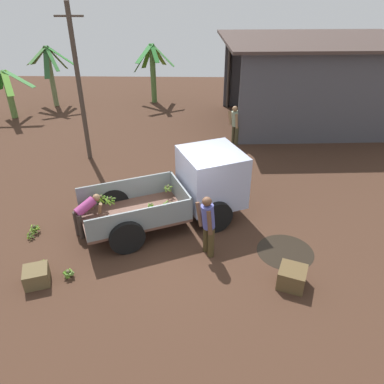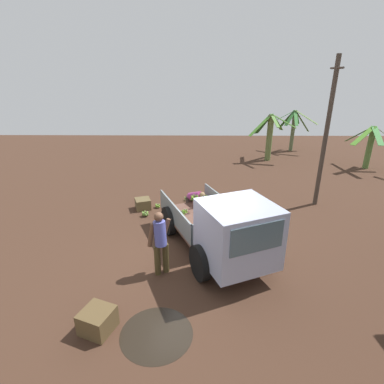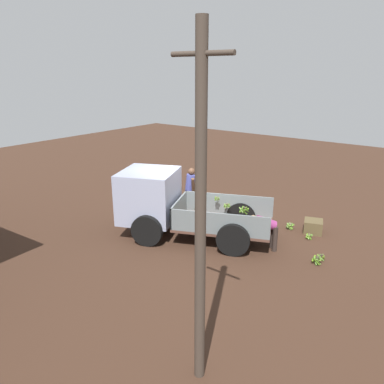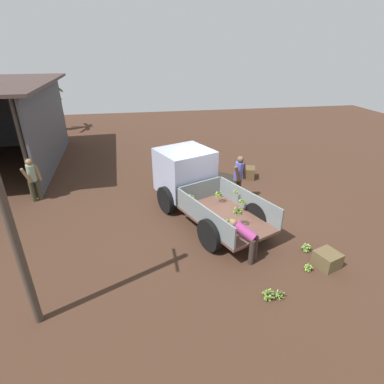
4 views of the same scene
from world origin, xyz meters
name	(u,v)px [view 3 (image 3 of 4)]	position (x,y,z in m)	size (l,w,h in m)	color
ground	(194,228)	(0.00, 0.00, 0.00)	(36.00, 36.00, 0.00)	#40291D
mud_patch_0	(146,204)	(2.79, -0.71, 0.00)	(1.46, 1.46, 0.01)	black
cargo_truck	(163,202)	(0.49, 0.91, 1.05)	(4.79, 3.31, 1.98)	brown
utility_pole	(200,218)	(-3.71, 4.83, 2.81)	(0.96, 0.17, 5.48)	#44382F
person_foreground_visitor	(190,189)	(0.77, -0.82, 0.94)	(0.57, 0.61, 1.70)	#41361C
person_worker_loading	(266,228)	(-2.51, 0.02, 0.67)	(0.84, 0.80, 1.06)	#342924
banana_bunch_on_ground_0	(317,260)	(-3.98, -0.04, 0.13)	(0.27, 0.27, 0.23)	#403A2A
banana_bunch_on_ground_1	(321,257)	(-4.00, -0.31, 0.11)	(0.22, 0.23, 0.19)	#413B2A
banana_bunch_on_ground_2	(309,236)	(-3.26, -1.41, 0.10)	(0.22, 0.21, 0.18)	brown
banana_bunch_on_ground_3	(290,226)	(-2.50, -1.76, 0.12)	(0.27, 0.28, 0.21)	brown
wooden_crate_0	(313,226)	(-3.17, -1.96, 0.20)	(0.55, 0.55, 0.40)	brown
wooden_crate_1	(168,191)	(2.69, -1.90, 0.23)	(0.60, 0.60, 0.47)	brown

